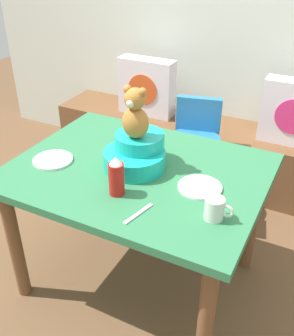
% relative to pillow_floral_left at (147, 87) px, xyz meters
% --- Properties ---
extents(ground_plane, '(8.00, 8.00, 0.00)m').
position_rel_pillow_floral_left_xyz_m(ground_plane, '(0.56, -1.20, -0.68)').
color(ground_plane, brown).
extents(back_wall, '(4.40, 0.10, 2.60)m').
position_rel_pillow_floral_left_xyz_m(back_wall, '(0.56, 0.29, 0.62)').
color(back_wall, silver).
rests_on(back_wall, ground_plane).
extents(window_bench, '(2.60, 0.44, 0.46)m').
position_rel_pillow_floral_left_xyz_m(window_bench, '(0.56, 0.02, -0.45)').
color(window_bench, brown).
rests_on(window_bench, ground_plane).
extents(pillow_floral_left, '(0.44, 0.15, 0.44)m').
position_rel_pillow_floral_left_xyz_m(pillow_floral_left, '(0.00, 0.00, 0.00)').
color(pillow_floral_left, silver).
rests_on(pillow_floral_left, window_bench).
extents(book_stack, '(0.20, 0.14, 0.09)m').
position_rel_pillow_floral_left_xyz_m(book_stack, '(0.37, 0.02, -0.17)').
color(book_stack, silver).
rests_on(book_stack, window_bench).
extents(dining_table, '(1.22, 0.94, 0.74)m').
position_rel_pillow_floral_left_xyz_m(dining_table, '(0.56, -1.20, -0.04)').
color(dining_table, '#2D7247').
rests_on(dining_table, ground_plane).
extents(highchair, '(0.39, 0.50, 0.79)m').
position_rel_pillow_floral_left_xyz_m(highchair, '(0.57, -0.42, -0.16)').
color(highchair, '#2672B2').
rests_on(highchair, ground_plane).
extents(infant_seat_teal, '(0.30, 0.33, 0.16)m').
position_rel_pillow_floral_left_xyz_m(infant_seat_teal, '(0.55, -1.18, 0.13)').
color(infant_seat_teal, '#17AEA2').
rests_on(infant_seat_teal, dining_table).
extents(teddy_bear, '(0.13, 0.12, 0.25)m').
position_rel_pillow_floral_left_xyz_m(teddy_bear, '(0.55, -1.18, 0.34)').
color(teddy_bear, '#AD7231').
rests_on(teddy_bear, infant_seat_teal).
extents(ketchup_bottle, '(0.07, 0.07, 0.18)m').
position_rel_pillow_floral_left_xyz_m(ketchup_bottle, '(0.58, -1.43, 0.15)').
color(ketchup_bottle, red).
rests_on(ketchup_bottle, dining_table).
extents(coffee_mug, '(0.12, 0.08, 0.09)m').
position_rel_pillow_floral_left_xyz_m(coffee_mug, '(1.02, -1.40, 0.11)').
color(coffee_mug, silver).
rests_on(coffee_mug, dining_table).
extents(dinner_plate_near, '(0.20, 0.20, 0.01)m').
position_rel_pillow_floral_left_xyz_m(dinner_plate_near, '(0.89, -1.22, 0.07)').
color(dinner_plate_near, white).
rests_on(dinner_plate_near, dining_table).
extents(dinner_plate_far, '(0.20, 0.20, 0.01)m').
position_rel_pillow_floral_left_xyz_m(dinner_plate_far, '(0.15, -1.33, 0.07)').
color(dinner_plate_far, white).
rests_on(dinner_plate_far, dining_table).
extents(table_fork, '(0.05, 0.17, 0.01)m').
position_rel_pillow_floral_left_xyz_m(table_fork, '(0.74, -1.52, 0.06)').
color(table_fork, silver).
rests_on(table_fork, dining_table).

